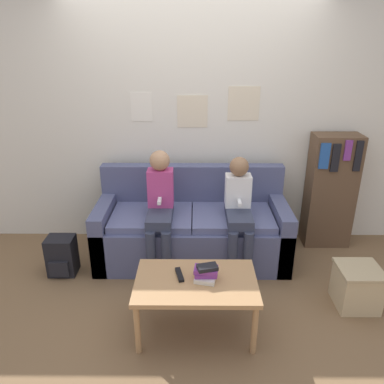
{
  "coord_description": "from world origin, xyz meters",
  "views": [
    {
      "loc": [
        0.02,
        -2.86,
        2.1
      ],
      "look_at": [
        0.0,
        0.37,
        0.77
      ],
      "focal_mm": 35.0,
      "sensor_mm": 36.0,
      "label": 1
    }
  ],
  "objects_px": {
    "coffee_table": "(196,286)",
    "backpack": "(62,256)",
    "bookshelf": "(330,191)",
    "tv_remote": "(179,275)",
    "storage_box": "(357,287)",
    "couch": "(192,229)",
    "person_left": "(160,205)",
    "person_right": "(239,209)"
  },
  "relations": [
    {
      "from": "coffee_table",
      "to": "backpack",
      "type": "distance_m",
      "value": 1.49
    },
    {
      "from": "bookshelf",
      "to": "backpack",
      "type": "distance_m",
      "value": 2.8
    },
    {
      "from": "tv_remote",
      "to": "storage_box",
      "type": "bearing_deg",
      "value": -4.06
    },
    {
      "from": "couch",
      "to": "backpack",
      "type": "height_order",
      "value": "couch"
    },
    {
      "from": "coffee_table",
      "to": "person_left",
      "type": "bearing_deg",
      "value": 110.93
    },
    {
      "from": "coffee_table",
      "to": "bookshelf",
      "type": "bearing_deg",
      "value": 43.63
    },
    {
      "from": "person_right",
      "to": "tv_remote",
      "type": "height_order",
      "value": "person_right"
    },
    {
      "from": "couch",
      "to": "person_right",
      "type": "height_order",
      "value": "person_right"
    },
    {
      "from": "backpack",
      "to": "bookshelf",
      "type": "bearing_deg",
      "value": 12.89
    },
    {
      "from": "person_right",
      "to": "tv_remote",
      "type": "distance_m",
      "value": 0.98
    },
    {
      "from": "couch",
      "to": "storage_box",
      "type": "distance_m",
      "value": 1.59
    },
    {
      "from": "person_left",
      "to": "backpack",
      "type": "xyz_separation_m",
      "value": [
        -0.94,
        -0.14,
        -0.48
      ]
    },
    {
      "from": "coffee_table",
      "to": "person_left",
      "type": "relative_size",
      "value": 0.78
    },
    {
      "from": "tv_remote",
      "to": "storage_box",
      "type": "height_order",
      "value": "tv_remote"
    },
    {
      "from": "coffee_table",
      "to": "storage_box",
      "type": "height_order",
      "value": "coffee_table"
    },
    {
      "from": "coffee_table",
      "to": "person_right",
      "type": "xyz_separation_m",
      "value": [
        0.4,
        0.87,
        0.23
      ]
    },
    {
      "from": "person_left",
      "to": "tv_remote",
      "type": "height_order",
      "value": "person_left"
    },
    {
      "from": "storage_box",
      "to": "backpack",
      "type": "relative_size",
      "value": 0.95
    },
    {
      "from": "tv_remote",
      "to": "backpack",
      "type": "height_order",
      "value": "tv_remote"
    },
    {
      "from": "person_right",
      "to": "backpack",
      "type": "xyz_separation_m",
      "value": [
        -1.67,
        -0.13,
        -0.44
      ]
    },
    {
      "from": "tv_remote",
      "to": "couch",
      "type": "bearing_deg",
      "value": 71.82
    },
    {
      "from": "person_left",
      "to": "coffee_table",
      "type": "bearing_deg",
      "value": -69.07
    },
    {
      "from": "coffee_table",
      "to": "backpack",
      "type": "height_order",
      "value": "coffee_table"
    },
    {
      "from": "bookshelf",
      "to": "backpack",
      "type": "xyz_separation_m",
      "value": [
        -2.69,
        -0.62,
        -0.43
      ]
    },
    {
      "from": "person_left",
      "to": "person_right",
      "type": "xyz_separation_m",
      "value": [
        0.74,
        -0.01,
        -0.03
      ]
    },
    {
      "from": "tv_remote",
      "to": "bookshelf",
      "type": "relative_size",
      "value": 0.14
    },
    {
      "from": "coffee_table",
      "to": "tv_remote",
      "type": "bearing_deg",
      "value": 156.04
    },
    {
      "from": "person_right",
      "to": "storage_box",
      "type": "distance_m",
      "value": 1.19
    },
    {
      "from": "coffee_table",
      "to": "bookshelf",
      "type": "distance_m",
      "value": 1.98
    },
    {
      "from": "storage_box",
      "to": "person_left",
      "type": "bearing_deg",
      "value": 160.86
    },
    {
      "from": "tv_remote",
      "to": "storage_box",
      "type": "distance_m",
      "value": 1.52
    },
    {
      "from": "storage_box",
      "to": "coffee_table",
      "type": "bearing_deg",
      "value": -167.79
    },
    {
      "from": "person_right",
      "to": "storage_box",
      "type": "height_order",
      "value": "person_right"
    },
    {
      "from": "couch",
      "to": "person_left",
      "type": "distance_m",
      "value": 0.5
    },
    {
      "from": "coffee_table",
      "to": "tv_remote",
      "type": "xyz_separation_m",
      "value": [
        -0.12,
        0.06,
        0.06
      ]
    },
    {
      "from": "couch",
      "to": "backpack",
      "type": "relative_size",
      "value": 4.96
    },
    {
      "from": "couch",
      "to": "tv_remote",
      "type": "height_order",
      "value": "couch"
    },
    {
      "from": "person_left",
      "to": "storage_box",
      "type": "distance_m",
      "value": 1.85
    },
    {
      "from": "tv_remote",
      "to": "backpack",
      "type": "relative_size",
      "value": 0.46
    },
    {
      "from": "couch",
      "to": "backpack",
      "type": "xyz_separation_m",
      "value": [
        -1.24,
        -0.32,
        -0.12
      ]
    },
    {
      "from": "person_left",
      "to": "backpack",
      "type": "distance_m",
      "value": 1.06
    },
    {
      "from": "backpack",
      "to": "storage_box",
      "type": "bearing_deg",
      "value": -9.68
    }
  ]
}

